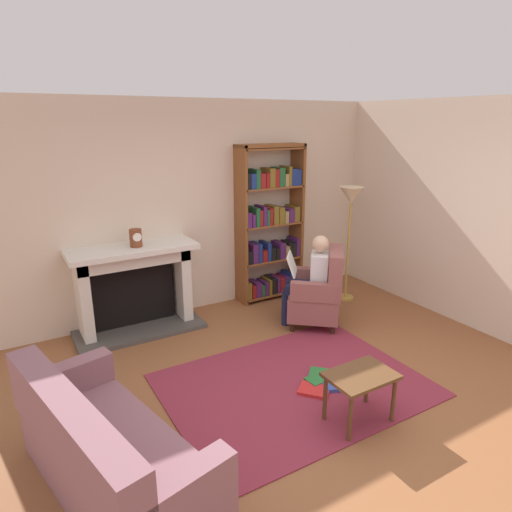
# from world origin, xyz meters

# --- Properties ---
(ground) EXTENTS (14.00, 14.00, 0.00)m
(ground) POSITION_xyz_m (0.00, 0.00, 0.00)
(ground) COLOR brown
(back_wall) EXTENTS (5.60, 0.10, 2.70)m
(back_wall) POSITION_xyz_m (0.00, 2.55, 1.35)
(back_wall) COLOR beige
(back_wall) RESTS_ON ground
(side_wall_right) EXTENTS (0.10, 5.20, 2.70)m
(side_wall_right) POSITION_xyz_m (2.65, 1.25, 1.35)
(side_wall_right) COLOR beige
(side_wall_right) RESTS_ON ground
(area_rug) EXTENTS (2.40, 1.80, 0.01)m
(area_rug) POSITION_xyz_m (0.00, 0.30, 0.01)
(area_rug) COLOR maroon
(area_rug) RESTS_ON ground
(fireplace) EXTENTS (1.49, 0.64, 1.05)m
(fireplace) POSITION_xyz_m (-0.95, 2.30, 0.56)
(fireplace) COLOR #4C4742
(fireplace) RESTS_ON ground
(mantel_clock) EXTENTS (0.14, 0.14, 0.20)m
(mantel_clock) POSITION_xyz_m (-0.90, 2.20, 1.16)
(mantel_clock) COLOR brown
(mantel_clock) RESTS_ON fireplace
(bookshelf) EXTENTS (0.94, 0.32, 2.14)m
(bookshelf) POSITION_xyz_m (0.99, 2.33, 1.04)
(bookshelf) COLOR brown
(bookshelf) RESTS_ON ground
(armchair_reading) EXTENTS (0.89, 0.89, 0.97)m
(armchair_reading) POSITION_xyz_m (1.04, 1.26, 0.42)
(armchair_reading) COLOR #331E14
(armchair_reading) RESTS_ON ground
(seated_reader) EXTENTS (0.59, 0.57, 1.14)m
(seated_reader) POSITION_xyz_m (0.95, 1.33, 0.62)
(seated_reader) COLOR white
(seated_reader) RESTS_ON ground
(sofa_floral) EXTENTS (1.08, 1.82, 0.85)m
(sofa_floral) POSITION_xyz_m (-1.82, -0.14, 0.32)
(sofa_floral) COLOR #855861
(sofa_floral) RESTS_ON ground
(side_table) EXTENTS (0.56, 0.39, 0.45)m
(side_table) POSITION_xyz_m (0.16, -0.40, 0.38)
(side_table) COLOR brown
(side_table) RESTS_ON ground
(scattered_books) EXTENTS (0.55, 0.50, 0.04)m
(scattered_books) POSITION_xyz_m (0.23, 0.18, 0.03)
(scattered_books) COLOR #334CA5
(scattered_books) RESTS_ON area_rug
(floor_lamp) EXTENTS (0.32, 0.32, 1.59)m
(floor_lamp) POSITION_xyz_m (1.88, 1.72, 1.35)
(floor_lamp) COLOR #B7933F
(floor_lamp) RESTS_ON ground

